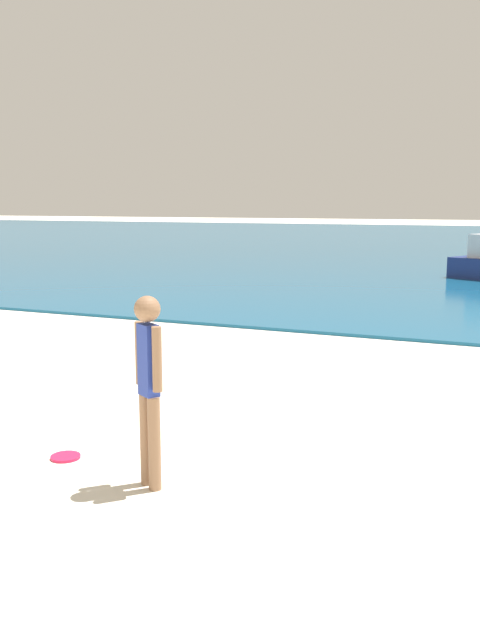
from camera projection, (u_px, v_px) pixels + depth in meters
name	position (u px, v px, depth m)	size (l,w,h in m)	color
person_standing	(149.00, 380.00, 5.43)	(0.32, 0.22, 1.56)	#936B4C
frisbee	(65.00, 457.00, 6.19)	(0.27, 0.27, 0.03)	#E51E4C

